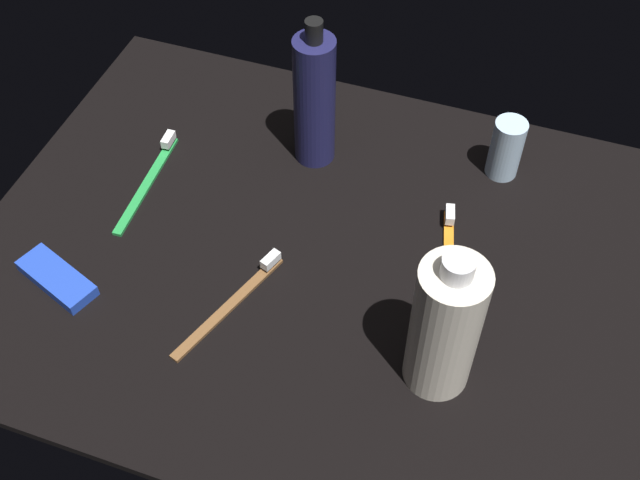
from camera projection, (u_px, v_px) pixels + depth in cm
name	position (u px, v px, depth cm)	size (l,w,h in cm)	color
ground_plane	(320.00, 259.00, 97.41)	(84.00, 64.00, 1.20)	black
lotion_bottle	(314.00, 100.00, 100.72)	(5.37, 5.37, 21.40)	#1E1E4C
bodywash_bottle	(445.00, 327.00, 79.61)	(7.13, 7.13, 19.90)	silver
deodorant_stick	(506.00, 148.00, 102.75)	(4.21, 4.21, 8.52)	silver
toothbrush_brown	(235.00, 298.00, 92.15)	(7.09, 17.38, 2.10)	brown
toothbrush_green	(150.00, 176.00, 104.62)	(2.01, 18.04, 2.10)	green
toothbrush_orange	(449.00, 259.00, 95.87)	(5.24, 17.80, 2.10)	orange
snack_bar_blue	(57.00, 278.00, 93.83)	(10.40, 4.00, 1.50)	blue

